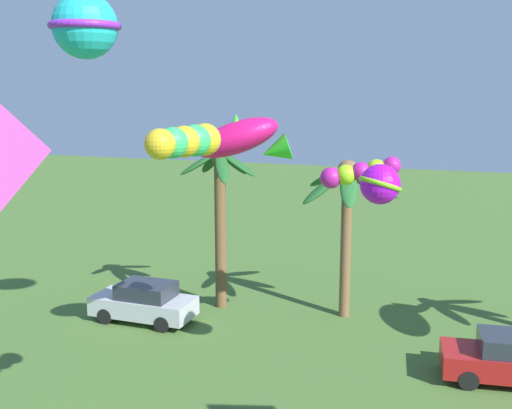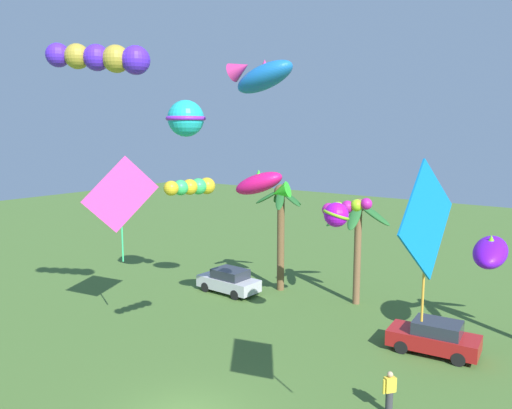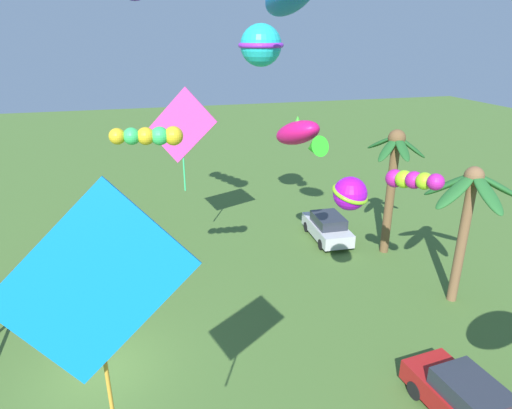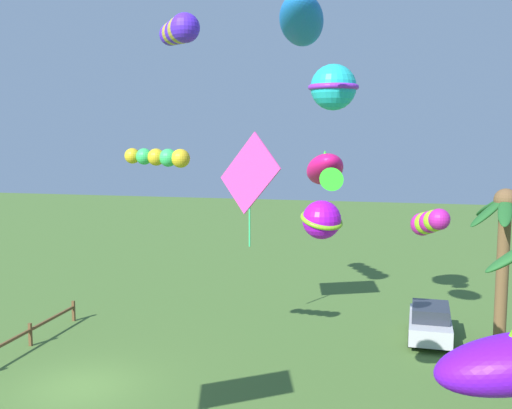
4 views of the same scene
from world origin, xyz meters
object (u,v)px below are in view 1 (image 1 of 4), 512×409
parked_car_1 (144,302)px  kite_ball_9 (380,184)px  kite_ball_4 (85,26)px  kite_tube_0 (187,141)px  parked_car_0 (510,359)px  kite_tube_5 (357,173)px  kite_fish_8 (242,139)px  palm_tree_0 (220,192)px  palm_tree_2 (347,199)px

parked_car_1 → kite_ball_9: 11.23m
kite_ball_4 → kite_tube_0: bearing=-44.3°
kite_ball_9 → parked_car_0: bearing=32.5°
parked_car_0 → kite_ball_4: kite_ball_4 is taller
kite_tube_5 → kite_fish_8: size_ratio=0.82×
parked_car_0 → kite_tube_5: kite_tube_5 is taller
palm_tree_0 → palm_tree_2: 4.95m
palm_tree_2 → kite_tube_0: 12.85m
kite_fish_8 → palm_tree_0: bearing=116.2°
kite_ball_9 → kite_ball_4: bearing=-175.9°
palm_tree_2 → parked_car_0: 8.02m
palm_tree_2 → kite_ball_4: (-6.50, -7.01, 5.89)m
parked_car_0 → kite_tube_0: 12.90m
palm_tree_0 → kite_tube_5: 6.69m
kite_fish_8 → kite_ball_9: bearing=5.3°
kite_ball_9 → palm_tree_2: bearing=107.0°
kite_ball_9 → parked_car_1: bearing=158.7°
palm_tree_0 → kite_ball_4: (-1.57, -6.54, 5.83)m
palm_tree_2 → kite_fish_8: kite_fish_8 is taller
palm_tree_0 → parked_car_0: 11.92m
parked_car_0 → kite_ball_4: 15.97m
parked_car_0 → kite_fish_8: kite_fish_8 is taller
kite_tube_0 → kite_ball_9: bearing=63.9°
palm_tree_0 → kite_fish_8: kite_fish_8 is taller
palm_tree_0 → parked_car_1: 5.14m
kite_tube_5 → parked_car_0: bearing=-6.3°
kite_tube_0 → palm_tree_0: bearing=108.3°
parked_car_0 → kite_ball_4: (-12.25, -3.02, 9.80)m
parked_car_1 → kite_fish_8: kite_fish_8 is taller
parked_car_0 → parked_car_1: bearing=175.0°
kite_tube_5 → parked_car_1: bearing=175.7°
kite_ball_9 → kite_tube_5: bearing=109.9°
palm_tree_2 → palm_tree_0: bearing=-174.5°
palm_tree_0 → parked_car_1: size_ratio=1.69×
palm_tree_2 → parked_car_1: palm_tree_2 is taller
parked_car_1 → kite_tube_5: (8.04, -0.60, 5.40)m
parked_car_1 → palm_tree_0: bearing=47.0°
parked_car_0 → palm_tree_2: bearing=145.2°
kite_ball_4 → kite_fish_8: (4.66, 0.26, -3.14)m
kite_fish_8 → kite_ball_9: 3.98m
kite_ball_9 → kite_fish_8: bearing=-174.7°
parked_car_1 → kite_tube_5: 9.71m
palm_tree_2 → parked_car_1: bearing=-158.2°
parked_car_0 → kite_fish_8: 10.46m
palm_tree_0 → kite_tube_5: kite_tube_5 is taller
palm_tree_2 → kite_ball_4: bearing=-132.8°
palm_tree_0 → palm_tree_2: size_ratio=1.09×
kite_ball_4 → kite_fish_8: bearing=3.1°
kite_ball_4 → kite_ball_9: 9.49m
kite_tube_5 → palm_tree_0: bearing=152.8°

